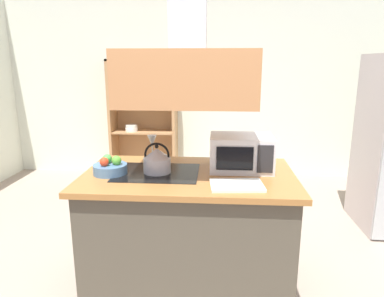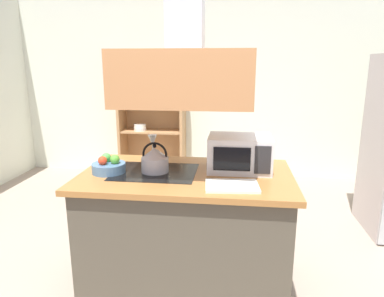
% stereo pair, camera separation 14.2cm
% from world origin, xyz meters
% --- Properties ---
extents(ground_plane, '(7.80, 7.80, 0.00)m').
position_xyz_m(ground_plane, '(0.00, 0.00, 0.00)').
color(ground_plane, gray).
extents(wall_back, '(6.00, 0.12, 2.70)m').
position_xyz_m(wall_back, '(0.00, 3.00, 1.35)').
color(wall_back, silver).
rests_on(wall_back, ground).
extents(kitchen_island, '(1.53, 0.91, 0.90)m').
position_xyz_m(kitchen_island, '(-0.02, 0.15, 0.45)').
color(kitchen_island, '#4C4639').
rests_on(kitchen_island, ground).
extents(range_hood, '(0.90, 0.70, 1.30)m').
position_xyz_m(range_hood, '(-0.02, 0.15, 1.71)').
color(range_hood, '#B97B4A').
extents(dish_cabinet, '(0.96, 0.40, 1.74)m').
position_xyz_m(dish_cabinet, '(-0.90, 2.78, 0.77)').
color(dish_cabinet, tan).
rests_on(dish_cabinet, ground).
extents(kettle, '(0.20, 0.20, 0.22)m').
position_xyz_m(kettle, '(-0.25, 0.15, 0.99)').
color(kettle, '#B9BAC3').
rests_on(kettle, kitchen_island).
extents(cutting_board, '(0.36, 0.27, 0.02)m').
position_xyz_m(cutting_board, '(0.31, -0.11, 0.91)').
color(cutting_board, white).
rests_on(cutting_board, kitchen_island).
extents(microwave, '(0.46, 0.35, 0.26)m').
position_xyz_m(microwave, '(0.36, 0.27, 1.03)').
color(microwave, silver).
rests_on(microwave, kitchen_island).
extents(wine_glass_on_counter, '(0.08, 0.08, 0.21)m').
position_xyz_m(wine_glass_on_counter, '(-0.35, 0.49, 1.05)').
color(wine_glass_on_counter, silver).
rests_on(wine_glass_on_counter, kitchen_island).
extents(fruit_bowl, '(0.24, 0.24, 0.14)m').
position_xyz_m(fruit_bowl, '(-0.59, 0.10, 0.95)').
color(fruit_bowl, '#4C7299').
rests_on(fruit_bowl, kitchen_island).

